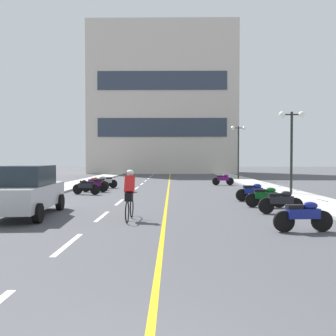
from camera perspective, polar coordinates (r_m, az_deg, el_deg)
name	(u,v)px	position (r m, az deg, el deg)	size (l,w,h in m)	color
ground_plane	(165,189)	(23.25, -0.57, -3.58)	(140.00, 140.00, 0.00)	#47474C
curb_left	(72,185)	(27.34, -15.71, -2.75)	(2.40, 72.00, 0.12)	#A8A8A3
curb_right	(259,185)	(27.07, 15.02, -2.78)	(2.40, 72.00, 0.12)	#A8A8A3
lane_dash_1	(68,244)	(8.77, -16.32, -12.08)	(0.14, 2.20, 0.01)	silver
lane_dash_2	(102,216)	(12.58, -10.93, -7.92)	(0.14, 2.20, 0.01)	silver
lane_dash_3	(119,202)	(16.47, -8.12, -5.67)	(0.14, 2.20, 0.01)	silver
lane_dash_4	(130,194)	(20.41, -6.39, -4.28)	(0.14, 2.20, 0.01)	silver
lane_dash_5	(137,188)	(24.37, -5.23, -3.34)	(0.14, 2.20, 0.01)	silver
lane_dash_6	(142,184)	(28.34, -4.40, -2.66)	(0.14, 2.20, 0.01)	silver
lane_dash_7	(146,181)	(32.31, -3.77, -2.15)	(0.14, 2.20, 0.01)	silver
lane_dash_8	(148,178)	(36.30, -3.28, -1.75)	(0.14, 2.20, 0.01)	silver
lane_dash_9	(151,177)	(40.28, -2.89, -1.43)	(0.14, 2.20, 0.01)	silver
lane_dash_10	(153,175)	(44.27, -2.56, -1.17)	(0.14, 2.20, 0.01)	silver
lane_dash_11	(154,174)	(48.26, -2.29, -0.95)	(0.14, 2.20, 0.01)	silver
centre_line_yellow	(169,186)	(26.23, 0.12, -2.99)	(0.12, 66.00, 0.01)	gold
office_building	(163,101)	(52.23, -0.84, 11.04)	(21.21, 8.80, 21.45)	beige
street_lamp_mid	(292,133)	(20.68, 19.93, 5.58)	(1.46, 0.36, 4.64)	black
street_lamp_far	(238,140)	(34.22, 11.68, 4.54)	(1.46, 0.36, 5.17)	black
parked_car_near	(26,191)	(13.33, -22.61, -3.52)	(2.17, 4.31, 1.82)	black
motorcycle_2	(303,215)	(10.43, 21.67, -7.33)	(1.70, 0.60, 0.92)	black
motorcycle_3	(281,201)	(13.59, 18.35, -5.27)	(1.70, 0.60, 0.92)	black
motorcycle_4	(266,196)	(15.13, 16.03, -4.56)	(1.70, 0.60, 0.92)	black
motorcycle_5	(253,192)	(17.18, 14.04, -3.83)	(1.70, 0.60, 0.92)	black
motorcycle_6	(86,186)	(20.39, -13.51, -3.00)	(1.68, 0.65, 0.92)	black
motorcycle_7	(94,185)	(21.76, -12.19, -2.71)	(1.70, 0.60, 0.92)	black
motorcycle_8	(97,183)	(23.17, -11.74, -2.45)	(1.65, 0.76, 0.92)	black
motorcycle_9	(105,182)	(24.52, -10.46, -2.23)	(1.67, 0.68, 0.92)	black
motorcycle_10	(223,179)	(27.19, 9.19, -1.86)	(1.70, 0.60, 0.92)	black
cyclist_rider	(130,194)	(11.66, -6.44, -4.26)	(0.42, 1.77, 1.71)	black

